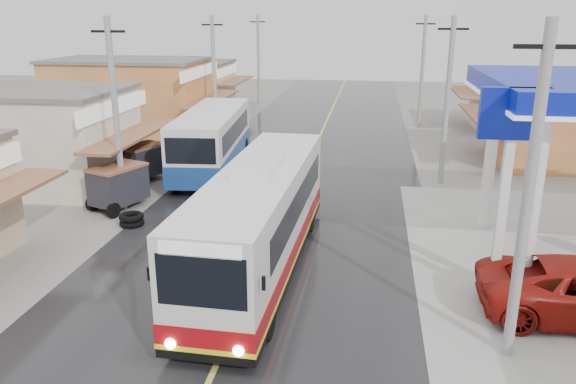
{
  "coord_description": "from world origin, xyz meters",
  "views": [
    {
      "loc": [
        3.39,
        -12.7,
        8.04
      ],
      "look_at": [
        0.6,
        6.16,
        1.99
      ],
      "focal_mm": 35.0,
      "sensor_mm": 36.0,
      "label": 1
    }
  ],
  "objects_px": {
    "tricycle_far": "(143,160)",
    "tyre_stack": "(132,220)",
    "coach_bus": "(261,218)",
    "tricycle_near": "(118,185)",
    "cyclist": "(213,184)",
    "second_bus": "(212,140)"
  },
  "relations": [
    {
      "from": "tricycle_far",
      "to": "tyre_stack",
      "type": "height_order",
      "value": "tricycle_far"
    },
    {
      "from": "coach_bus",
      "to": "tricycle_near",
      "type": "height_order",
      "value": "coach_bus"
    },
    {
      "from": "coach_bus",
      "to": "tyre_stack",
      "type": "relative_size",
      "value": 11.98
    },
    {
      "from": "coach_bus",
      "to": "cyclist",
      "type": "relative_size",
      "value": 6.02
    },
    {
      "from": "second_bus",
      "to": "tricycle_near",
      "type": "relative_size",
      "value": 3.43
    },
    {
      "from": "second_bus",
      "to": "tricycle_near",
      "type": "distance_m",
      "value": 6.86
    },
    {
      "from": "coach_bus",
      "to": "tricycle_near",
      "type": "distance_m",
      "value": 8.81
    },
    {
      "from": "coach_bus",
      "to": "tyre_stack",
      "type": "xyz_separation_m",
      "value": [
        -5.87,
        3.12,
        -1.51
      ]
    },
    {
      "from": "second_bus",
      "to": "cyclist",
      "type": "height_order",
      "value": "second_bus"
    },
    {
      "from": "coach_bus",
      "to": "cyclist",
      "type": "height_order",
      "value": "coach_bus"
    },
    {
      "from": "second_bus",
      "to": "tyre_stack",
      "type": "height_order",
      "value": "second_bus"
    },
    {
      "from": "tricycle_far",
      "to": "coach_bus",
      "type": "bearing_deg",
      "value": -25.4
    },
    {
      "from": "tricycle_near",
      "to": "tricycle_far",
      "type": "relative_size",
      "value": 1.03
    },
    {
      "from": "tricycle_near",
      "to": "tyre_stack",
      "type": "bearing_deg",
      "value": -32.63
    },
    {
      "from": "second_bus",
      "to": "tricycle_far",
      "type": "relative_size",
      "value": 3.53
    },
    {
      "from": "second_bus",
      "to": "cyclist",
      "type": "xyz_separation_m",
      "value": [
        1.18,
        -4.32,
        -1.1
      ]
    },
    {
      "from": "coach_bus",
      "to": "second_bus",
      "type": "height_order",
      "value": "coach_bus"
    },
    {
      "from": "coach_bus",
      "to": "second_bus",
      "type": "xyz_separation_m",
      "value": [
        -4.82,
        11.38,
        -0.03
      ]
    },
    {
      "from": "tricycle_near",
      "to": "tricycle_far",
      "type": "bearing_deg",
      "value": 120.06
    },
    {
      "from": "cyclist",
      "to": "second_bus",
      "type": "bearing_deg",
      "value": 102.66
    },
    {
      "from": "cyclist",
      "to": "tyre_stack",
      "type": "distance_m",
      "value": 4.54
    },
    {
      "from": "coach_bus",
      "to": "tricycle_far",
      "type": "xyz_separation_m",
      "value": [
        -7.87,
        9.28,
        -0.72
      ]
    }
  ]
}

